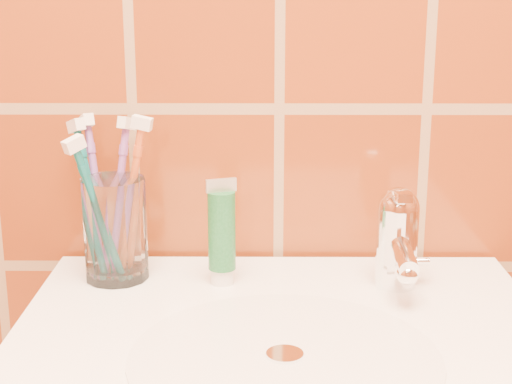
{
  "coord_description": "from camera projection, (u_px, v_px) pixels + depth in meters",
  "views": [
    {
      "loc": [
        -0.02,
        0.23,
        1.2
      ],
      "look_at": [
        -0.03,
        1.08,
        0.97
      ],
      "focal_mm": 55.0,
      "sensor_mm": 36.0,
      "label": 1
    }
  ],
  "objects": [
    {
      "name": "toothbrush_3",
      "position": [
        99.0,
        213.0,
        0.9
      ],
      "size": [
        0.13,
        0.12,
        0.2
      ],
      "primitive_type": null,
      "rotation": [
        0.31,
        0.0,
        -0.81
      ],
      "color": "#0C5F66",
      "rests_on": "glass_tumbler"
    },
    {
      "name": "toothbrush_0",
      "position": [
        118.0,
        198.0,
        0.95
      ],
      "size": [
        0.09,
        0.13,
        0.21
      ],
      "primitive_type": null,
      "rotation": [
        0.28,
        0.0,
        2.72
      ],
      "color": "#83499D",
      "rests_on": "glass_tumbler"
    },
    {
      "name": "glass_tumbler",
      "position": [
        115.0,
        229.0,
        0.93
      ],
      "size": [
        0.08,
        0.08,
        0.12
      ],
      "primitive_type": "cylinder",
      "rotation": [
        0.0,
        0.0,
        0.04
      ],
      "color": "white",
      "rests_on": "pedestal_sink"
    },
    {
      "name": "faucet",
      "position": [
        398.0,
        235.0,
        0.9
      ],
      "size": [
        0.05,
        0.11,
        0.12
      ],
      "color": "white",
      "rests_on": "pedestal_sink"
    },
    {
      "name": "toothbrush_1",
      "position": [
        131.0,
        199.0,
        0.93
      ],
      "size": [
        0.07,
        0.07,
        0.2
      ],
      "primitive_type": null,
      "rotation": [
        0.19,
        0.0,
        1.42
      ],
      "color": "#C65523",
      "rests_on": "glass_tumbler"
    },
    {
      "name": "toothpaste_tube",
      "position": [
        222.0,
        235.0,
        0.91
      ],
      "size": [
        0.04,
        0.03,
        0.13
      ],
      "rotation": [
        0.0,
        0.0,
        0.32
      ],
      "color": "white",
      "rests_on": "pedestal_sink"
    },
    {
      "name": "toothbrush_2",
      "position": [
        98.0,
        197.0,
        0.94
      ],
      "size": [
        0.11,
        0.15,
        0.21
      ],
      "primitive_type": null,
      "rotation": [
        0.34,
        0.0,
        -2.67
      ],
      "color": "#7C4A9F",
      "rests_on": "glass_tumbler"
    },
    {
      "name": "toothbrush_4",
      "position": [
        93.0,
        200.0,
        0.94
      ],
      "size": [
        0.13,
        0.14,
        0.21
      ],
      "primitive_type": null,
      "rotation": [
        0.33,
        0.0,
        -2.41
      ],
      "color": "#0C5E68",
      "rests_on": "glass_tumbler"
    }
  ]
}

